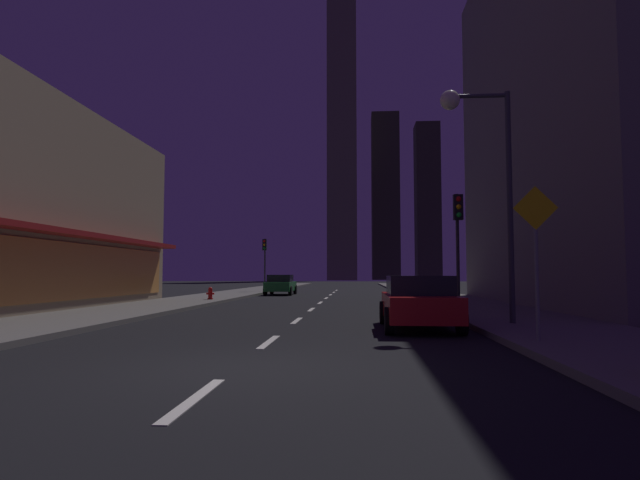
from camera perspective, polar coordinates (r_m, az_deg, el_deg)
name	(u,v)px	position (r m, az deg, el deg)	size (l,w,h in m)	color
ground_plane	(332,294)	(40.23, 1.38, -5.98)	(78.00, 136.00, 0.10)	black
sidewalk_right	(424,293)	(40.49, 11.37, -5.72)	(4.00, 76.00, 0.15)	#605E59
sidewalk_left	(243,292)	(41.16, -8.45, -5.72)	(4.00, 76.00, 0.15)	#605E59
lane_marking_center	(320,303)	(27.06, 0.02, -6.93)	(0.16, 43.80, 0.01)	silver
building_apartment_right	(631,100)	(28.36, 31.09, 13.05)	(11.00, 20.00, 18.88)	slate
skyscraper_distant_tall	(342,128)	(133.61, 2.44, 12.25)	(7.33, 6.77, 76.78)	#615D49
skyscraper_distant_mid	(385,197)	(141.25, 7.22, 4.76)	(7.36, 7.33, 44.84)	#2E2C23
skyscraper_distant_short	(427,201)	(142.29, 11.76, 4.18)	(6.40, 7.07, 42.03)	#302D24
car_parked_near	(419,302)	(14.39, 10.81, -6.71)	(1.98, 4.24, 1.45)	#B21919
car_parked_far	(281,285)	(37.56, -4.36, -4.92)	(1.98, 4.24, 1.45)	#1E722D
fire_hydrant_far_left	(210,294)	(28.33, -12.00, -5.80)	(0.42, 0.30, 0.65)	red
traffic_light_near_right	(458,226)	(18.90, 14.97, 1.51)	(0.32, 0.48, 4.20)	#2D2D2D
traffic_light_far_left	(265,253)	(41.78, -6.12, -1.43)	(0.32, 0.48, 4.20)	#2D2D2D
street_lamp_right	(479,147)	(15.49, 17.09, 9.73)	(1.96, 0.56, 6.58)	#38383D
pedestrian_crossing_sign	(536,248)	(11.46, 22.73, -0.86)	(0.91, 0.08, 3.15)	slate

